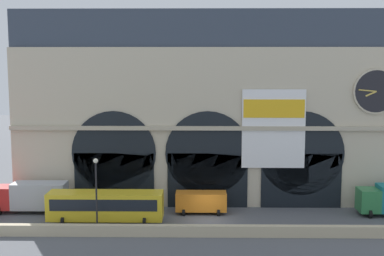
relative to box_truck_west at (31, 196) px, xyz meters
name	(u,v)px	position (x,y,z in m)	size (l,w,h in m)	color
ground_plane	(208,221)	(18.26, -2.83, -1.70)	(200.00, 200.00, 0.00)	#54565B
quay_parapet_wall	(209,231)	(18.26, -7.22, -1.19)	(90.00, 0.70, 1.02)	#BCAD8C
station_building	(208,111)	(18.30, 4.53, 8.46)	(41.82, 5.13, 20.96)	beige
box_truck_west	(31,196)	(0.00, 0.00, 0.00)	(7.50, 2.91, 3.12)	red
bus_midwest	(106,206)	(8.41, -3.71, 0.08)	(11.00, 3.25, 3.10)	gold
van_center	(201,201)	(17.57, -0.10, -0.45)	(5.20, 2.48, 2.20)	orange
street_lamp_quayside	(96,186)	(8.11, -6.42, 2.71)	(0.44, 0.44, 6.90)	black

